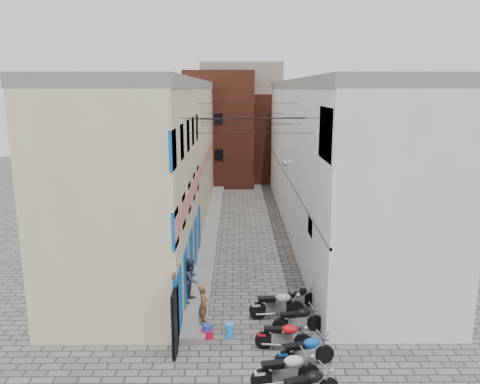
{
  "coord_description": "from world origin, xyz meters",
  "views": [
    {
      "loc": [
        -0.52,
        -14.36,
        8.51
      ],
      "look_at": [
        -0.32,
        10.44,
        3.0
      ],
      "focal_mm": 35.0,
      "sensor_mm": 36.0,
      "label": 1
    }
  ],
  "objects_px": {
    "motorcycle_f": "(277,303)",
    "water_jug_near": "(230,330)",
    "motorcycle_b": "(286,369)",
    "water_jug_far": "(207,331)",
    "motorcycle_e": "(298,318)",
    "motorcycle_c": "(305,350)",
    "motorcycle_d": "(283,334)",
    "person_b": "(191,279)",
    "red_crate": "(207,334)",
    "motorcycle_g": "(298,297)",
    "person_a": "(203,304)"
  },
  "relations": [
    {
      "from": "motorcycle_f",
      "to": "water_jug_near",
      "type": "distance_m",
      "value": 2.26
    },
    {
      "from": "motorcycle_b",
      "to": "water_jug_far",
      "type": "xyz_separation_m",
      "value": [
        -2.45,
        2.81,
        -0.36
      ]
    },
    {
      "from": "motorcycle_e",
      "to": "water_jug_near",
      "type": "xyz_separation_m",
      "value": [
        -2.42,
        -0.34,
        -0.28
      ]
    },
    {
      "from": "motorcycle_c",
      "to": "water_jug_far",
      "type": "distance_m",
      "value": 3.63
    },
    {
      "from": "motorcycle_b",
      "to": "motorcycle_d",
      "type": "xyz_separation_m",
      "value": [
        0.13,
        2.02,
        -0.05
      ]
    },
    {
      "from": "motorcycle_b",
      "to": "person_b",
      "type": "relative_size",
      "value": 1.19
    },
    {
      "from": "motorcycle_e",
      "to": "water_jug_near",
      "type": "relative_size",
      "value": 3.62
    },
    {
      "from": "motorcycle_b",
      "to": "water_jug_far",
      "type": "relative_size",
      "value": 4.33
    },
    {
      "from": "motorcycle_b",
      "to": "motorcycle_e",
      "type": "xyz_separation_m",
      "value": [
        0.76,
        3.15,
        -0.06
      ]
    },
    {
      "from": "water_jug_far",
      "to": "red_crate",
      "type": "bearing_deg",
      "value": 0.0
    },
    {
      "from": "motorcycle_d",
      "to": "water_jug_far",
      "type": "bearing_deg",
      "value": -101.64
    },
    {
      "from": "motorcycle_g",
      "to": "red_crate",
      "type": "xyz_separation_m",
      "value": [
        -3.44,
        -2.17,
        -0.36
      ]
    },
    {
      "from": "motorcycle_b",
      "to": "motorcycle_c",
      "type": "height_order",
      "value": "motorcycle_b"
    },
    {
      "from": "motorcycle_c",
      "to": "motorcycle_b",
      "type": "bearing_deg",
      "value": -47.91
    },
    {
      "from": "motorcycle_d",
      "to": "motorcycle_c",
      "type": "bearing_deg",
      "value": 36.26
    },
    {
      "from": "motorcycle_d",
      "to": "person_b",
      "type": "distance_m",
      "value": 4.71
    },
    {
      "from": "motorcycle_f",
      "to": "person_a",
      "type": "bearing_deg",
      "value": -76.18
    },
    {
      "from": "motorcycle_g",
      "to": "red_crate",
      "type": "height_order",
      "value": "motorcycle_g"
    },
    {
      "from": "person_a",
      "to": "red_crate",
      "type": "bearing_deg",
      "value": -162.37
    },
    {
      "from": "motorcycle_b",
      "to": "person_a",
      "type": "relative_size",
      "value": 1.4
    },
    {
      "from": "water_jug_far",
      "to": "red_crate",
      "type": "xyz_separation_m",
      "value": [
        0.0,
        0.0,
        -0.1
      ]
    },
    {
      "from": "motorcycle_d",
      "to": "person_b",
      "type": "height_order",
      "value": "person_b"
    },
    {
      "from": "motorcycle_g",
      "to": "person_a",
      "type": "relative_size",
      "value": 1.15
    },
    {
      "from": "water_jug_near",
      "to": "motorcycle_g",
      "type": "bearing_deg",
      "value": 39.33
    },
    {
      "from": "motorcycle_b",
      "to": "motorcycle_g",
      "type": "height_order",
      "value": "motorcycle_b"
    },
    {
      "from": "motorcycle_b",
      "to": "motorcycle_g",
      "type": "relative_size",
      "value": 1.22
    },
    {
      "from": "motorcycle_d",
      "to": "person_a",
      "type": "relative_size",
      "value": 1.28
    },
    {
      "from": "motorcycle_d",
      "to": "water_jug_near",
      "type": "distance_m",
      "value": 1.98
    },
    {
      "from": "water_jug_far",
      "to": "person_a",
      "type": "bearing_deg",
      "value": 106.36
    },
    {
      "from": "person_b",
      "to": "water_jug_far",
      "type": "xyz_separation_m",
      "value": [
        0.77,
        -2.46,
        -0.88
      ]
    },
    {
      "from": "motorcycle_b",
      "to": "motorcycle_g",
      "type": "xyz_separation_m",
      "value": [
        0.99,
        4.98,
        -0.11
      ]
    },
    {
      "from": "motorcycle_d",
      "to": "motorcycle_e",
      "type": "xyz_separation_m",
      "value": [
        0.63,
        1.13,
        -0.01
      ]
    },
    {
      "from": "water_jug_far",
      "to": "motorcycle_b",
      "type": "bearing_deg",
      "value": -48.93
    },
    {
      "from": "motorcycle_c",
      "to": "water_jug_near",
      "type": "bearing_deg",
      "value": -140.52
    },
    {
      "from": "motorcycle_e",
      "to": "water_jug_far",
      "type": "bearing_deg",
      "value": -93.12
    },
    {
      "from": "motorcycle_g",
      "to": "water_jug_far",
      "type": "height_order",
      "value": "motorcycle_g"
    },
    {
      "from": "motorcycle_g",
      "to": "red_crate",
      "type": "relative_size",
      "value": 3.91
    },
    {
      "from": "water_jug_near",
      "to": "water_jug_far",
      "type": "distance_m",
      "value": 0.79
    },
    {
      "from": "person_b",
      "to": "water_jug_near",
      "type": "relative_size",
      "value": 3.39
    },
    {
      "from": "motorcycle_d",
      "to": "motorcycle_e",
      "type": "relative_size",
      "value": 1.02
    },
    {
      "from": "motorcycle_c",
      "to": "water_jug_near",
      "type": "height_order",
      "value": "motorcycle_c"
    },
    {
      "from": "motorcycle_e",
      "to": "person_b",
      "type": "bearing_deg",
      "value": -127.17
    },
    {
      "from": "motorcycle_b",
      "to": "person_a",
      "type": "height_order",
      "value": "person_a"
    },
    {
      "from": "motorcycle_e",
      "to": "motorcycle_f",
      "type": "bearing_deg",
      "value": -156.67
    },
    {
      "from": "person_b",
      "to": "water_jug_far",
      "type": "height_order",
      "value": "person_b"
    },
    {
      "from": "motorcycle_b",
      "to": "water_jug_near",
      "type": "relative_size",
      "value": 4.03
    },
    {
      "from": "water_jug_near",
      "to": "motorcycle_f",
      "type": "bearing_deg",
      "value": 37.9
    },
    {
      "from": "water_jug_near",
      "to": "motorcycle_d",
      "type": "bearing_deg",
      "value": -23.85
    },
    {
      "from": "water_jug_far",
      "to": "water_jug_near",
      "type": "bearing_deg",
      "value": 0.0
    },
    {
      "from": "motorcycle_f",
      "to": "motorcycle_g",
      "type": "xyz_separation_m",
      "value": [
        0.89,
        0.8,
        -0.12
      ]
    }
  ]
}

